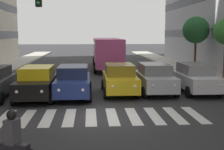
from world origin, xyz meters
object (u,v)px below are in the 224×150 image
object	(u,v)px
car_4	(37,82)
street_lamp_right	(1,17)
motorcycle_with_rider	(11,144)
street_lamp_left	(218,21)
car_0	(195,78)
car_1	(155,78)
car_2	(120,79)
bus_behind_traffic	(107,50)
car_3	(73,81)
street_tree_2	(196,30)

from	to	relation	value
car_4	street_lamp_right	xyz separation A→B (m)	(4.49, -9.96, 3.95)
motorcycle_with_rider	street_lamp_left	world-z (taller)	street_lamp_left
car_4	street_lamp_left	bearing A→B (deg)	-168.07
car_0	car_1	size ratio (longest dim) A/B	1.00
street_lamp_left	street_lamp_right	distance (m)	17.19
car_2	street_lamp_left	size ratio (longest dim) A/B	0.67
car_1	car_4	size ratio (longest dim) A/B	1.00
car_4	car_0	bearing A→B (deg)	-173.63
car_2	street_lamp_left	bearing A→B (deg)	-168.76
car_2	bus_behind_traffic	distance (m)	12.76
car_0	car_2	bearing A→B (deg)	-0.36
car_1	car_2	bearing A→B (deg)	2.86
car_1	car_3	world-z (taller)	same
car_2	motorcycle_with_rider	bearing A→B (deg)	68.83
car_3	car_4	distance (m)	1.93
car_0	bus_behind_traffic	bearing A→B (deg)	-70.47
car_1	motorcycle_with_rider	distance (m)	11.51
street_lamp_right	street_tree_2	size ratio (longest dim) A/B	1.60
bus_behind_traffic	motorcycle_with_rider	distance (m)	22.86
car_3	street_tree_2	xyz separation A→B (m)	(-10.49, -10.38, 2.91)
street_lamp_right	car_0	bearing A→B (deg)	146.63
motorcycle_with_rider	street_tree_2	world-z (taller)	street_tree_2
car_0	car_4	size ratio (longest dim) A/B	1.00
bus_behind_traffic	motorcycle_with_rider	world-z (taller)	bus_behind_traffic
street_lamp_left	car_4	bearing A→B (deg)	11.93
car_3	car_4	size ratio (longest dim) A/B	1.00
motorcycle_with_rider	car_2	bearing A→B (deg)	-111.17
car_3	street_lamp_right	xyz separation A→B (m)	(6.41, -9.71, 3.95)
car_2	street_tree_2	world-z (taller)	street_tree_2
car_4	street_tree_2	bearing A→B (deg)	-139.44
car_2	car_3	size ratio (longest dim) A/B	1.00
street_lamp_left	car_1	bearing A→B (deg)	15.27
car_3	street_tree_2	bearing A→B (deg)	-135.31
car_2	street_lamp_left	distance (m)	7.29
car_0	street_lamp_left	world-z (taller)	street_lamp_left
car_0	car_4	bearing A→B (deg)	6.37
car_4	street_lamp_left	world-z (taller)	street_lamp_left
car_2	car_4	distance (m)	4.68
car_0	street_lamp_right	world-z (taller)	street_lamp_right
car_2	street_lamp_left	world-z (taller)	street_lamp_left
car_2	street_tree_2	size ratio (longest dim) A/B	0.91
car_3	car_4	world-z (taller)	same
bus_behind_traffic	street_lamp_right	size ratio (longest dim) A/B	1.34
car_2	car_4	xyz separation A→B (m)	(4.56, 1.04, 0.00)
street_lamp_left	street_tree_2	distance (m)	8.48
car_1	street_tree_2	distance (m)	11.46
street_lamp_right	car_2	bearing A→B (deg)	135.45
car_3	bus_behind_traffic	size ratio (longest dim) A/B	0.42
car_1	street_lamp_right	world-z (taller)	street_lamp_right
street_tree_2	street_lamp_left	bearing A→B (deg)	79.59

